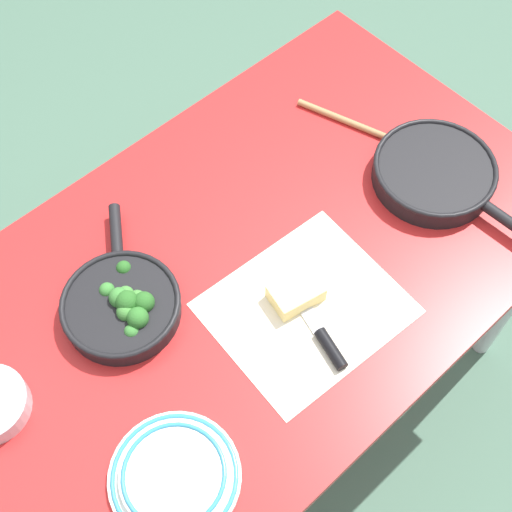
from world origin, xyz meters
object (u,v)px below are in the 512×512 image
skillet_broccoli (123,305)px  grater_knife (321,334)px  skillet_eggs (435,173)px  wooden_spoon (387,137)px  cheese_block (296,293)px  dinner_plate_stack (174,476)px

skillet_broccoli → grater_knife: size_ratio=1.44×
skillet_broccoli → skillet_eggs: bearing=-72.6°
wooden_spoon → grater_knife: grater_knife is taller
cheese_block → wooden_spoon: bearing=19.2°
cheese_block → skillet_eggs: bearing=0.8°
skillet_eggs → dinner_plate_stack: (-0.82, -0.12, -0.01)m
dinner_plate_stack → skillet_eggs: bearing=8.2°
skillet_broccoli → skillet_eggs: (0.69, -0.20, -0.00)m
skillet_broccoli → dinner_plate_stack: (-0.13, -0.31, -0.02)m
skillet_broccoli → skillet_eggs: skillet_broccoli is taller
skillet_broccoli → wooden_spoon: bearing=-60.9°
grater_knife → cheese_block: 0.10m
grater_knife → cheese_block: cheese_block is taller
wooden_spoon → dinner_plate_stack: 0.87m
wooden_spoon → cheese_block: 0.46m
grater_knife → dinner_plate_stack: size_ratio=0.96×
skillet_eggs → grater_knife: (-0.45, -0.10, -0.02)m
wooden_spoon → grater_knife: 0.52m
skillet_eggs → wooden_spoon: (0.01, 0.15, -0.02)m
grater_knife → dinner_plate_stack: 0.37m
skillet_broccoli → cheese_block: size_ratio=2.90×
cheese_block → dinner_plate_stack: cheese_block is taller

